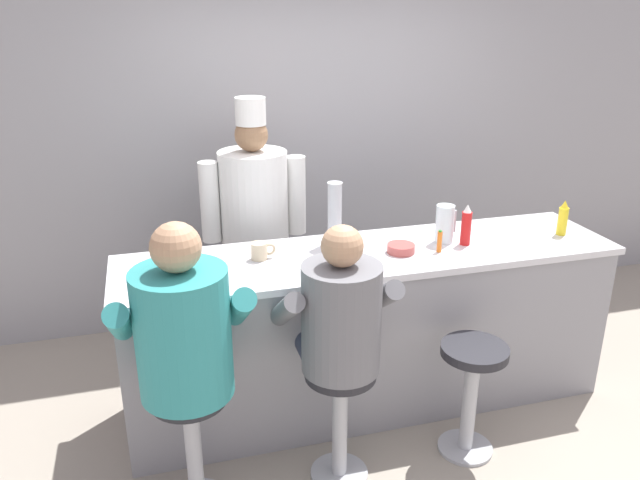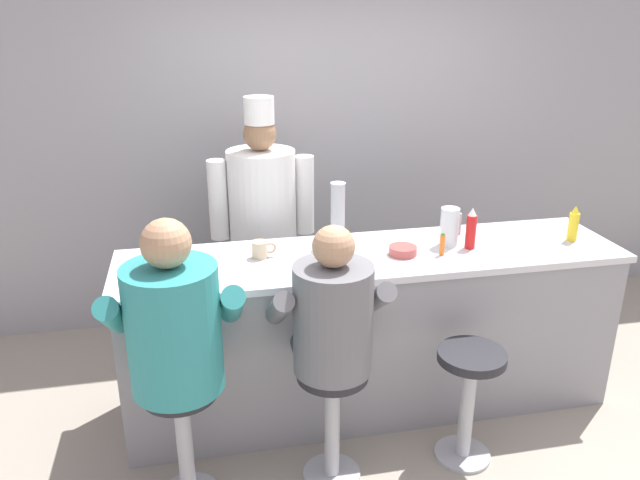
{
  "view_description": "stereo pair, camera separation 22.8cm",
  "coord_description": "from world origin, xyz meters",
  "px_view_note": "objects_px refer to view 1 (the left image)",
  "views": [
    {
      "loc": [
        -1.21,
        -2.81,
        2.37
      ],
      "look_at": [
        -0.32,
        0.32,
        1.13
      ],
      "focal_mm": 35.0,
      "sensor_mm": 36.0,
      "label": 1
    },
    {
      "loc": [
        -0.99,
        -2.86,
        2.37
      ],
      "look_at": [
        -0.32,
        0.32,
        1.13
      ],
      "focal_mm": 35.0,
      "sensor_mm": 36.0,
      "label": 2
    }
  ],
  "objects_px": {
    "water_pitcher_clear": "(445,224)",
    "empty_stool_round": "(472,382)",
    "coffee_mug_tan": "(260,251)",
    "diner_seated_grey": "(339,325)",
    "ketchup_bottle_red": "(466,226)",
    "cup_stack_steel": "(335,213)",
    "breakfast_plate": "(155,276)",
    "cook_in_whites_near": "(255,220)",
    "diner_seated_teal": "(184,339)",
    "hot_sauce_bottle_orange": "(440,242)",
    "mustard_bottle_yellow": "(563,219)",
    "cereal_bowl": "(401,248)"
  },
  "relations": [
    {
      "from": "breakfast_plate",
      "to": "cup_stack_steel",
      "type": "relative_size",
      "value": 0.64
    },
    {
      "from": "diner_seated_grey",
      "to": "ketchup_bottle_red",
      "type": "bearing_deg",
      "value": 29.36
    },
    {
      "from": "mustard_bottle_yellow",
      "to": "coffee_mug_tan",
      "type": "height_order",
      "value": "mustard_bottle_yellow"
    },
    {
      "from": "ketchup_bottle_red",
      "to": "cup_stack_steel",
      "type": "distance_m",
      "value": 0.79
    },
    {
      "from": "mustard_bottle_yellow",
      "to": "cereal_bowl",
      "type": "distance_m",
      "value": 1.09
    },
    {
      "from": "ketchup_bottle_red",
      "to": "diner_seated_teal",
      "type": "height_order",
      "value": "diner_seated_teal"
    },
    {
      "from": "breakfast_plate",
      "to": "cook_in_whites_near",
      "type": "xyz_separation_m",
      "value": [
        0.68,
        0.82,
        -0.03
      ]
    },
    {
      "from": "breakfast_plate",
      "to": "cook_in_whites_near",
      "type": "bearing_deg",
      "value": 50.62
    },
    {
      "from": "diner_seated_grey",
      "to": "cook_in_whites_near",
      "type": "distance_m",
      "value": 1.38
    },
    {
      "from": "ketchup_bottle_red",
      "to": "hot_sauce_bottle_orange",
      "type": "bearing_deg",
      "value": -161.42
    },
    {
      "from": "cereal_bowl",
      "to": "cook_in_whites_near",
      "type": "bearing_deg",
      "value": 130.26
    },
    {
      "from": "coffee_mug_tan",
      "to": "diner_seated_grey",
      "type": "xyz_separation_m",
      "value": [
        0.27,
        -0.65,
        -0.17
      ]
    },
    {
      "from": "diner_seated_grey",
      "to": "empty_stool_round",
      "type": "distance_m",
      "value": 0.87
    },
    {
      "from": "mustard_bottle_yellow",
      "to": "hot_sauce_bottle_orange",
      "type": "distance_m",
      "value": 0.87
    },
    {
      "from": "cook_in_whites_near",
      "to": "diner_seated_grey",
      "type": "bearing_deg",
      "value": -82.86
    },
    {
      "from": "diner_seated_teal",
      "to": "hot_sauce_bottle_orange",
      "type": "bearing_deg",
      "value": 17.24
    },
    {
      "from": "water_pitcher_clear",
      "to": "hot_sauce_bottle_orange",
      "type": "bearing_deg",
      "value": -125.15
    },
    {
      "from": "cereal_bowl",
      "to": "mustard_bottle_yellow",
      "type": "bearing_deg",
      "value": 0.41
    },
    {
      "from": "diner_seated_teal",
      "to": "empty_stool_round",
      "type": "distance_m",
      "value": 1.57
    },
    {
      "from": "mustard_bottle_yellow",
      "to": "cook_in_whites_near",
      "type": "xyz_separation_m",
      "value": [
        -1.79,
        0.83,
        -0.12
      ]
    },
    {
      "from": "breakfast_plate",
      "to": "coffee_mug_tan",
      "type": "height_order",
      "value": "coffee_mug_tan"
    },
    {
      "from": "water_pitcher_clear",
      "to": "cook_in_whites_near",
      "type": "xyz_separation_m",
      "value": [
        -1.03,
        0.75,
        -0.13
      ]
    },
    {
      "from": "mustard_bottle_yellow",
      "to": "cereal_bowl",
      "type": "xyz_separation_m",
      "value": [
        -1.08,
        -0.01,
        -0.08
      ]
    },
    {
      "from": "water_pitcher_clear",
      "to": "diner_seated_grey",
      "type": "xyz_separation_m",
      "value": [
        -0.86,
        -0.61,
        -0.24
      ]
    },
    {
      "from": "ketchup_bottle_red",
      "to": "cook_in_whites_near",
      "type": "relative_size",
      "value": 0.14
    },
    {
      "from": "water_pitcher_clear",
      "to": "empty_stool_round",
      "type": "xyz_separation_m",
      "value": [
        -0.11,
        -0.64,
        -0.68
      ]
    },
    {
      "from": "ketchup_bottle_red",
      "to": "coffee_mug_tan",
      "type": "distance_m",
      "value": 1.23
    },
    {
      "from": "hot_sauce_bottle_orange",
      "to": "diner_seated_teal",
      "type": "distance_m",
      "value": 1.58
    },
    {
      "from": "diner_seated_grey",
      "to": "cook_in_whites_near",
      "type": "bearing_deg",
      "value": 97.14
    },
    {
      "from": "cereal_bowl",
      "to": "cook_in_whites_near",
      "type": "distance_m",
      "value": 1.1
    },
    {
      "from": "hot_sauce_bottle_orange",
      "to": "empty_stool_round",
      "type": "height_order",
      "value": "hot_sauce_bottle_orange"
    },
    {
      "from": "cup_stack_steel",
      "to": "coffee_mug_tan",
      "type": "bearing_deg",
      "value": -165.18
    },
    {
      "from": "coffee_mug_tan",
      "to": "cook_in_whites_near",
      "type": "distance_m",
      "value": 0.72
    },
    {
      "from": "mustard_bottle_yellow",
      "to": "ketchup_bottle_red",
      "type": "bearing_deg",
      "value": 179.11
    },
    {
      "from": "breakfast_plate",
      "to": "diner_seated_grey",
      "type": "bearing_deg",
      "value": -32.29
    },
    {
      "from": "cup_stack_steel",
      "to": "cereal_bowl",
      "type": "bearing_deg",
      "value": -37.76
    },
    {
      "from": "hot_sauce_bottle_orange",
      "to": "water_pitcher_clear",
      "type": "distance_m",
      "value": 0.18
    },
    {
      "from": "mustard_bottle_yellow",
      "to": "diner_seated_teal",
      "type": "bearing_deg",
      "value": -167.51
    },
    {
      "from": "ketchup_bottle_red",
      "to": "diner_seated_teal",
      "type": "bearing_deg",
      "value": -162.6
    },
    {
      "from": "water_pitcher_clear",
      "to": "coffee_mug_tan",
      "type": "relative_size",
      "value": 1.63
    },
    {
      "from": "coffee_mug_tan",
      "to": "diner_seated_grey",
      "type": "bearing_deg",
      "value": -67.75
    },
    {
      "from": "ketchup_bottle_red",
      "to": "empty_stool_round",
      "type": "relative_size",
      "value": 0.38
    },
    {
      "from": "ketchup_bottle_red",
      "to": "hot_sauce_bottle_orange",
      "type": "relative_size",
      "value": 1.89
    },
    {
      "from": "coffee_mug_tan",
      "to": "diner_seated_grey",
      "type": "distance_m",
      "value": 0.72
    },
    {
      "from": "ketchup_bottle_red",
      "to": "mustard_bottle_yellow",
      "type": "bearing_deg",
      "value": -0.89
    },
    {
      "from": "water_pitcher_clear",
      "to": "cereal_bowl",
      "type": "xyz_separation_m",
      "value": [
        -0.32,
        -0.09,
        -0.09
      ]
    },
    {
      "from": "hot_sauce_bottle_orange",
      "to": "cup_stack_steel",
      "type": "relative_size",
      "value": 0.35
    },
    {
      "from": "hot_sauce_bottle_orange",
      "to": "diner_seated_grey",
      "type": "height_order",
      "value": "diner_seated_grey"
    },
    {
      "from": "hot_sauce_bottle_orange",
      "to": "coffee_mug_tan",
      "type": "bearing_deg",
      "value": 170.19
    },
    {
      "from": "coffee_mug_tan",
      "to": "hot_sauce_bottle_orange",
      "type": "bearing_deg",
      "value": -9.81
    }
  ]
}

